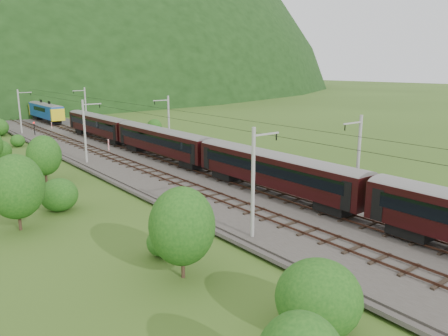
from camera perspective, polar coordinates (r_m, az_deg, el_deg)
ground at (r=36.50m, az=11.03°, el=-6.92°), size 600.00×600.00×0.00m
railbed at (r=43.27m, az=1.00°, el=-3.26°), size 14.00×220.00×0.30m
track_left at (r=41.79m, az=-1.56°, el=-3.55°), size 2.40×220.00×0.27m
track_right at (r=44.70m, az=3.39°, el=-2.45°), size 2.40×220.00×0.27m
catenary_left at (r=58.32m, az=-17.68°, el=4.77°), size 2.54×192.28×8.00m
catenary_right at (r=63.58m, az=-7.28°, el=5.93°), size 2.54×192.28×8.00m
overhead_wires at (r=41.84m, az=1.04°, el=5.90°), size 4.83×198.00×0.03m
train at (r=41.25m, az=7.01°, el=0.37°), size 2.78×153.15×4.82m
hazard_post_near at (r=66.26m, az=-14.84°, el=2.94°), size 0.18×0.18×1.68m
hazard_post_far at (r=93.31m, az=-21.59°, el=5.19°), size 0.14×0.14×1.30m
signal at (r=85.73m, az=-23.54°, el=4.88°), size 0.26×0.26×2.34m
vegetation_left at (r=42.27m, az=-21.45°, el=-1.23°), size 12.95×148.34×6.62m
vegetation_right at (r=52.37m, az=10.14°, el=0.59°), size 5.46×93.76×2.60m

